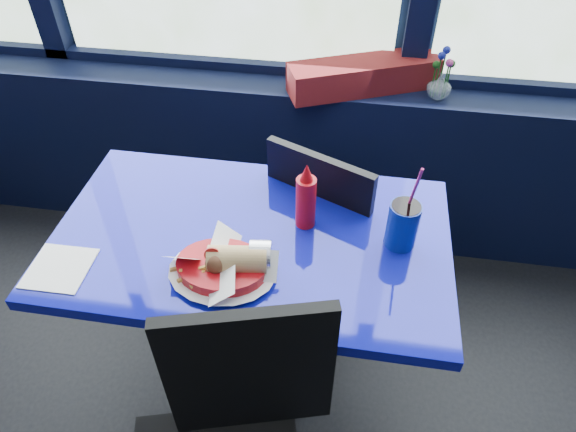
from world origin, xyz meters
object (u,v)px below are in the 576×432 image
object	(u,v)px
food_basket	(224,266)
planter_box	(364,75)
near_table	(254,274)
flower_vase	(440,83)
ketchup_bottle	(306,199)
soda_cup	(403,224)
chair_near_back	(307,221)

from	to	relation	value
food_basket	planter_box	bearing A→B (deg)	89.64
near_table	planter_box	size ratio (longest dim) A/B	1.97
flower_vase	ketchup_bottle	world-z (taller)	flower_vase
food_basket	soda_cup	bearing A→B (deg)	40.24
chair_near_back	ketchup_bottle	xyz separation A→B (m)	(0.02, -0.25, 0.33)
flower_vase	food_basket	bearing A→B (deg)	-122.17
planter_box	ketchup_bottle	xyz separation A→B (m)	(-0.13, -0.77, -0.01)
chair_near_back	soda_cup	size ratio (longest dim) A/B	2.91
planter_box	flower_vase	size ratio (longest dim) A/B	2.95
planter_box	soda_cup	xyz separation A→B (m)	(0.16, -0.81, -0.03)
chair_near_back	planter_box	distance (m)	0.64
flower_vase	soda_cup	xyz separation A→B (m)	(-0.14, -0.79, -0.04)
near_table	soda_cup	size ratio (longest dim) A/B	3.87
chair_near_back	flower_vase	xyz separation A→B (m)	(0.45, 0.50, 0.34)
planter_box	flower_vase	world-z (taller)	flower_vase
near_table	chair_near_back	bearing A→B (deg)	67.70
food_basket	near_table	bearing A→B (deg)	94.32
chair_near_back	soda_cup	distance (m)	0.53
chair_near_back	flower_vase	bearing A→B (deg)	-108.07
chair_near_back	planter_box	xyz separation A→B (m)	(0.15, 0.52, 0.34)
planter_box	chair_near_back	bearing A→B (deg)	-129.91
planter_box	ketchup_bottle	world-z (taller)	ketchup_bottle
near_table	food_basket	world-z (taller)	food_basket
flower_vase	soda_cup	world-z (taller)	soda_cup
near_table	flower_vase	size ratio (longest dim) A/B	5.81
ketchup_bottle	soda_cup	bearing A→B (deg)	-7.78
food_basket	ketchup_bottle	xyz separation A→B (m)	(0.20, 0.24, 0.07)
chair_near_back	food_basket	bearing A→B (deg)	94.66
ketchup_bottle	planter_box	bearing A→B (deg)	80.33
planter_box	food_basket	size ratio (longest dim) A/B	1.90
near_table	planter_box	world-z (taller)	planter_box
food_basket	soda_cup	world-z (taller)	soda_cup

